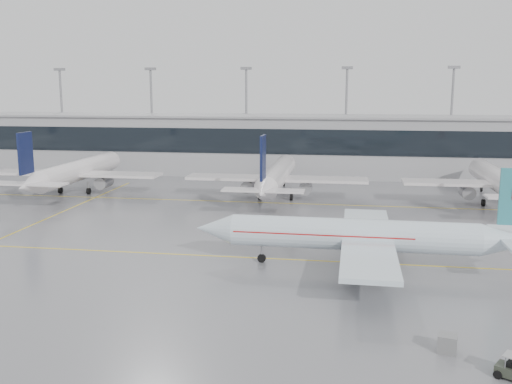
# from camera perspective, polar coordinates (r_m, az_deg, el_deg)

# --- Properties ---
(ground) EXTENTS (320.00, 320.00, 0.00)m
(ground) POSITION_cam_1_polar(r_m,az_deg,el_deg) (61.98, -1.74, -6.53)
(ground) COLOR slate
(ground) RESTS_ON ground
(taxi_line_main) EXTENTS (120.00, 0.25, 0.01)m
(taxi_line_main) POSITION_cam_1_polar(r_m,az_deg,el_deg) (61.98, -1.74, -6.52)
(taxi_line_main) COLOR yellow
(taxi_line_main) RESTS_ON ground
(taxi_line_north) EXTENTS (120.00, 0.25, 0.01)m
(taxi_line_north) POSITION_cam_1_polar(r_m,az_deg,el_deg) (90.76, 1.77, -1.09)
(taxi_line_north) COLOR yellow
(taxi_line_north) RESTS_ON ground
(taxi_line_cross) EXTENTS (0.25, 60.00, 0.01)m
(taxi_line_cross) POSITION_cam_1_polar(r_m,az_deg,el_deg) (85.90, -19.87, -2.37)
(taxi_line_cross) COLOR yellow
(taxi_line_cross) RESTS_ON ground
(terminal) EXTENTS (180.00, 15.00, 12.00)m
(terminal) POSITION_cam_1_polar(r_m,az_deg,el_deg) (121.38, 3.68, 4.65)
(terminal) COLOR gray
(terminal) RESTS_ON ground
(terminal_glass) EXTENTS (180.00, 0.20, 5.00)m
(terminal_glass) POSITION_cam_1_polar(r_m,az_deg,el_deg) (113.75, 3.34, 5.03)
(terminal_glass) COLOR black
(terminal_glass) RESTS_ON ground
(terminal_roof) EXTENTS (182.00, 16.00, 0.40)m
(terminal_roof) POSITION_cam_1_polar(r_m,az_deg,el_deg) (120.92, 3.72, 7.57)
(terminal_roof) COLOR gray
(terminal_roof) RESTS_ON ground
(light_masts) EXTENTS (156.40, 1.00, 22.60)m
(light_masts) POSITION_cam_1_polar(r_m,az_deg,el_deg) (126.85, 3.98, 8.22)
(light_masts) COLOR gray
(light_masts) RESTS_ON ground
(air_canada_jet) EXTENTS (34.26, 26.74, 10.54)m
(air_canada_jet) POSITION_cam_1_polar(r_m,az_deg,el_deg) (58.57, 10.91, -4.35)
(air_canada_jet) COLOR silver
(air_canada_jet) RESTS_ON ground
(parked_jet_b) EXTENTS (29.64, 36.96, 11.72)m
(parked_jet_b) POSITION_cam_1_polar(r_m,az_deg,el_deg) (103.84, -17.50, 1.96)
(parked_jet_b) COLOR silver
(parked_jet_b) RESTS_ON ground
(parked_jet_c) EXTENTS (29.64, 36.96, 11.72)m
(parked_jet_c) POSITION_cam_1_polar(r_m,az_deg,el_deg) (93.72, 2.06, 1.57)
(parked_jet_c) COLOR silver
(parked_jet_c) RESTS_ON ground
(parked_jet_d) EXTENTS (29.64, 36.96, 11.72)m
(parked_jet_d) POSITION_cam_1_polar(r_m,az_deg,el_deg) (96.10, 23.26, 0.95)
(parked_jet_d) COLOR silver
(parked_jet_d) RESTS_ON ground
(gse_unit) EXTENTS (1.51, 1.44, 1.27)m
(gse_unit) POSITION_cam_1_polar(r_m,az_deg,el_deg) (42.73, 18.59, -14.17)
(gse_unit) COLOR slate
(gse_unit) RESTS_ON ground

